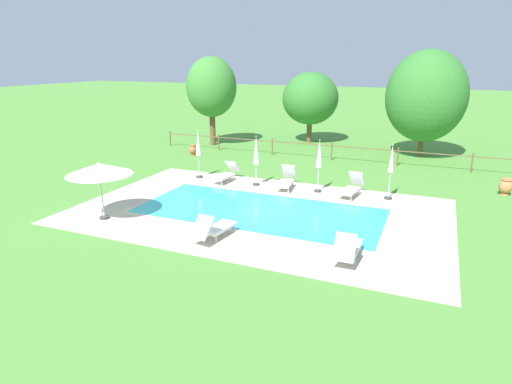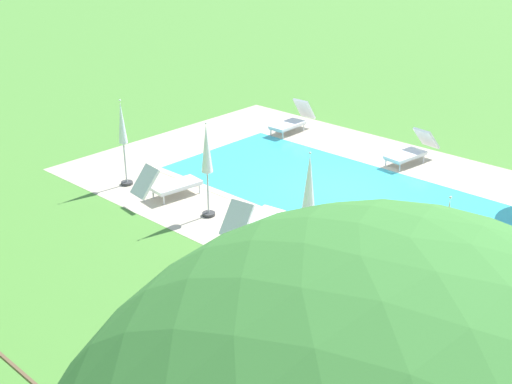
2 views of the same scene
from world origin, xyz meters
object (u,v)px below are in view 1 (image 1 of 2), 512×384
object	(u,v)px
sun_lounger_north_far	(352,187)
tree_west_mid	(211,87)
sun_lounger_south_near_corner	(226,174)
terracotta_urn_near_fence	(506,186)
patio_umbrella_closed_row_mid_east	(256,153)
sun_lounger_north_near_steps	(348,247)
patio_umbrella_open_foreground	(99,169)
terracotta_urn_by_tree	(193,150)
patio_umbrella_closed_row_mid_west	(198,147)
sun_lounger_north_end	(214,228)
patio_umbrella_closed_row_centre	(391,164)
tree_centre	(310,99)
sun_lounger_north_mid	(286,180)
tree_far_west	(426,96)
patio_umbrella_closed_row_west	(319,158)

from	to	relation	value
sun_lounger_north_far	tree_west_mid	world-z (taller)	tree_west_mid
sun_lounger_south_near_corner	terracotta_urn_near_fence	xyz separation A→B (m)	(12.33, 2.74, 0.02)
patio_umbrella_closed_row_mid_east	sun_lounger_north_near_steps	bearing A→B (deg)	-48.16
sun_lounger_north_near_steps	sun_lounger_north_far	xyz separation A→B (m)	(-1.13, 6.40, -0.00)
patio_umbrella_open_foreground	patio_umbrella_closed_row_mid_east	size ratio (longest dim) A/B	1.01
sun_lounger_north_near_steps	patio_umbrella_closed_row_mid_east	bearing A→B (deg)	131.84
terracotta_urn_near_fence	terracotta_urn_by_tree	distance (m)	17.00
sun_lounger_north_near_steps	patio_umbrella_closed_row_mid_west	distance (m)	10.98
sun_lounger_north_end	sun_lounger_north_near_steps	bearing A→B (deg)	1.75
patio_umbrella_open_foreground	patio_umbrella_closed_row_centre	world-z (taller)	patio_umbrella_closed_row_centre
sun_lounger_north_far	tree_centre	bearing A→B (deg)	114.67
sun_lounger_north_mid	sun_lounger_north_far	distance (m)	3.03
sun_lounger_north_mid	patio_umbrella_closed_row_mid_west	size ratio (longest dim) A/B	0.79
sun_lounger_north_mid	tree_far_west	bearing A→B (deg)	60.90
sun_lounger_north_mid	tree_far_west	size ratio (longest dim) A/B	0.30
terracotta_urn_by_tree	sun_lounger_north_end	bearing A→B (deg)	-56.10
patio_umbrella_closed_row_west	patio_umbrella_closed_row_centre	distance (m)	3.06
sun_lounger_north_near_steps	sun_lounger_north_end	xyz separation A→B (m)	(-4.42, -0.14, -0.01)
sun_lounger_north_near_steps	sun_lounger_north_end	distance (m)	4.42
sun_lounger_north_mid	tree_west_mid	distance (m)	11.97
tree_far_west	sun_lounger_north_near_steps	bearing A→B (deg)	-94.17
sun_lounger_north_end	tree_centre	world-z (taller)	tree_centre
patio_umbrella_open_foreground	patio_umbrella_closed_row_mid_west	xyz separation A→B (m)	(0.34, 6.53, -0.33)
patio_umbrella_closed_row_centre	terracotta_urn_by_tree	bearing A→B (deg)	160.45
sun_lounger_north_mid	tree_far_west	world-z (taller)	tree_far_west
tree_centre	sun_lounger_north_end	bearing A→B (deg)	-83.66
tree_far_west	patio_umbrella_closed_row_centre	bearing A→B (deg)	-94.57
terracotta_urn_by_tree	tree_far_west	size ratio (longest dim) A/B	0.10
sun_lounger_north_far	terracotta_urn_near_fence	world-z (taller)	sun_lounger_north_far
sun_lounger_north_end	sun_lounger_south_near_corner	bearing A→B (deg)	113.47
terracotta_urn_near_fence	patio_umbrella_open_foreground	bearing A→B (deg)	-147.10
sun_lounger_north_far	patio_umbrella_closed_row_mid_east	world-z (taller)	patio_umbrella_closed_row_mid_east
sun_lounger_north_far	patio_umbrella_closed_row_west	world-z (taller)	patio_umbrella_closed_row_west
patio_umbrella_closed_row_mid_east	patio_umbrella_closed_row_centre	bearing A→B (deg)	2.50
sun_lounger_south_near_corner	patio_umbrella_closed_row_mid_east	xyz separation A→B (m)	(1.62, -0.10, 1.16)
sun_lounger_north_mid	tree_west_mid	bearing A→B (deg)	135.48
sun_lounger_north_far	patio_umbrella_open_foreground	distance (m)	10.41
patio_umbrella_closed_row_west	terracotta_urn_by_tree	world-z (taller)	patio_umbrella_closed_row_west
terracotta_urn_near_fence	terracotta_urn_by_tree	xyz separation A→B (m)	(-16.91, 1.77, -0.05)
sun_lounger_north_near_steps	sun_lounger_south_near_corner	world-z (taller)	sun_lounger_north_near_steps
sun_lounger_north_far	patio_umbrella_closed_row_centre	bearing A→B (deg)	5.56
sun_lounger_north_end	patio_umbrella_closed_row_centre	world-z (taller)	patio_umbrella_closed_row_centre
patio_umbrella_closed_row_mid_east	terracotta_urn_near_fence	xyz separation A→B (m)	(10.70, 2.84, -1.15)
sun_lounger_north_far	sun_lounger_south_near_corner	world-z (taller)	sun_lounger_north_far
tree_far_west	tree_centre	distance (m)	7.86
sun_lounger_north_mid	tree_far_west	distance (m)	11.42
tree_west_mid	patio_umbrella_closed_row_mid_west	bearing A→B (deg)	-66.23
sun_lounger_north_far	patio_umbrella_closed_row_west	xyz separation A→B (m)	(-1.52, -0.01, 1.19)
patio_umbrella_closed_row_centre	sun_lounger_north_mid	bearing A→B (deg)	-178.22
patio_umbrella_closed_row_mid_west	patio_umbrella_closed_row_mid_east	distance (m)	3.18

